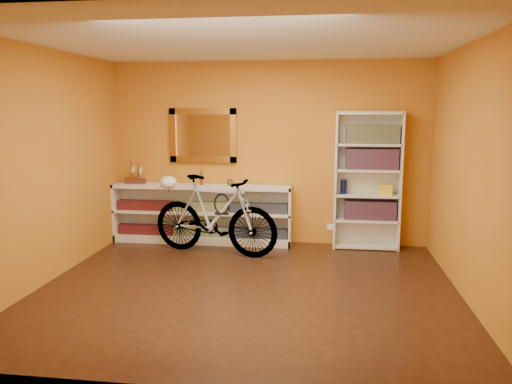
# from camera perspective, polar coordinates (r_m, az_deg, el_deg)

# --- Properties ---
(floor) EXTENTS (4.50, 4.00, 0.01)m
(floor) POSITION_cam_1_polar(r_m,az_deg,el_deg) (5.54, -1.01, -10.98)
(floor) COLOR black
(floor) RESTS_ON ground
(ceiling) EXTENTS (4.50, 4.00, 0.01)m
(ceiling) POSITION_cam_1_polar(r_m,az_deg,el_deg) (5.24, -1.09, 16.86)
(ceiling) COLOR silver
(ceiling) RESTS_ON ground
(back_wall) EXTENTS (4.50, 0.01, 2.60)m
(back_wall) POSITION_cam_1_polar(r_m,az_deg,el_deg) (7.21, 1.42, 4.42)
(back_wall) COLOR #B96D1B
(back_wall) RESTS_ON ground
(left_wall) EXTENTS (0.01, 4.00, 2.60)m
(left_wall) POSITION_cam_1_polar(r_m,az_deg,el_deg) (6.01, -22.84, 2.70)
(left_wall) COLOR #B96D1B
(left_wall) RESTS_ON ground
(right_wall) EXTENTS (0.01, 4.00, 2.60)m
(right_wall) POSITION_cam_1_polar(r_m,az_deg,el_deg) (5.37, 23.48, 1.94)
(right_wall) COLOR #B96D1B
(right_wall) RESTS_ON ground
(gilt_mirror) EXTENTS (0.98, 0.06, 0.78)m
(gilt_mirror) POSITION_cam_1_polar(r_m,az_deg,el_deg) (7.32, -6.06, 6.41)
(gilt_mirror) COLOR #8E5B19
(gilt_mirror) RESTS_ON back_wall
(wall_socket) EXTENTS (0.09, 0.02, 0.09)m
(wall_socket) POSITION_cam_1_polar(r_m,az_deg,el_deg) (7.31, 8.41, -3.95)
(wall_socket) COLOR silver
(wall_socket) RESTS_ON back_wall
(console_unit) EXTENTS (2.60, 0.35, 0.85)m
(console_unit) POSITION_cam_1_polar(r_m,az_deg,el_deg) (7.32, -6.18, -2.48)
(console_unit) COLOR silver
(console_unit) RESTS_ON floor
(cd_row_lower) EXTENTS (2.50, 0.13, 0.14)m
(cd_row_lower) POSITION_cam_1_polar(r_m,az_deg,el_deg) (7.36, -6.18, -4.46)
(cd_row_lower) COLOR black
(cd_row_lower) RESTS_ON console_unit
(cd_row_upper) EXTENTS (2.50, 0.13, 0.14)m
(cd_row_upper) POSITION_cam_1_polar(r_m,az_deg,el_deg) (7.28, -6.23, -1.67)
(cd_row_upper) COLOR navy
(cd_row_upper) RESTS_ON console_unit
(model_ship) EXTENTS (0.30, 0.14, 0.35)m
(model_ship) POSITION_cam_1_polar(r_m,az_deg,el_deg) (7.52, -13.62, 2.25)
(model_ship) COLOR #442013
(model_ship) RESTS_ON console_unit
(toy_car) EXTENTS (0.00, 0.01, 0.00)m
(toy_car) POSITION_cam_1_polar(r_m,az_deg,el_deg) (7.36, -9.53, 0.88)
(toy_car) COLOR black
(toy_car) RESTS_ON console_unit
(bronze_ornament) EXTENTS (0.05, 0.05, 0.31)m
(bronze_ornament) POSITION_cam_1_polar(r_m,az_deg,el_deg) (7.22, -6.24, 2.01)
(bronze_ornament) COLOR brown
(bronze_ornament) RESTS_ON console_unit
(decorative_orb) EXTENTS (0.09, 0.09, 0.09)m
(decorative_orb) POSITION_cam_1_polar(r_m,az_deg,el_deg) (7.15, -2.95, 1.12)
(decorative_orb) COLOR brown
(decorative_orb) RESTS_ON console_unit
(bookcase) EXTENTS (0.90, 0.30, 1.90)m
(bookcase) POSITION_cam_1_polar(r_m,az_deg,el_deg) (7.07, 12.53, 1.24)
(bookcase) COLOR silver
(bookcase) RESTS_ON floor
(book_row_a) EXTENTS (0.70, 0.22, 0.26)m
(book_row_a) POSITION_cam_1_polar(r_m,az_deg,el_deg) (7.14, 12.82, -1.99)
(book_row_a) COLOR maroon
(book_row_a) RESTS_ON bookcase
(book_row_b) EXTENTS (0.70, 0.22, 0.28)m
(book_row_b) POSITION_cam_1_polar(r_m,az_deg,el_deg) (7.03, 13.03, 3.69)
(book_row_b) COLOR maroon
(book_row_b) RESTS_ON bookcase
(book_row_c) EXTENTS (0.70, 0.22, 0.25)m
(book_row_c) POSITION_cam_1_polar(r_m,az_deg,el_deg) (7.01, 13.13, 6.42)
(book_row_c) COLOR #1B575F
(book_row_c) RESTS_ON bookcase
(travel_mug) EXTENTS (0.09, 0.09, 0.20)m
(travel_mug) POSITION_cam_1_polar(r_m,az_deg,el_deg) (7.04, 9.93, 0.61)
(travel_mug) COLOR navy
(travel_mug) RESTS_ON bookcase
(red_tin) EXTENTS (0.18, 0.18, 0.18)m
(red_tin) POSITION_cam_1_polar(r_m,az_deg,el_deg) (7.02, 11.05, 6.21)
(red_tin) COLOR maroon
(red_tin) RESTS_ON bookcase
(yellow_bag) EXTENTS (0.21, 0.16, 0.14)m
(yellow_bag) POSITION_cam_1_polar(r_m,az_deg,el_deg) (7.07, 14.54, 0.24)
(yellow_bag) COLOR yellow
(yellow_bag) RESTS_ON bookcase
(bicycle) EXTENTS (0.86, 1.87, 1.06)m
(bicycle) POSITION_cam_1_polar(r_m,az_deg,el_deg) (6.70, -4.73, -2.63)
(bicycle) COLOR silver
(bicycle) RESTS_ON floor
(helmet) EXTENTS (0.23, 0.22, 0.18)m
(helmet) POSITION_cam_1_polar(r_m,az_deg,el_deg) (6.95, -9.94, 1.08)
(helmet) COLOR white
(helmet) RESTS_ON bicycle
(u_lock) EXTENTS (0.21, 0.02, 0.21)m
(u_lock) POSITION_cam_1_polar(r_m,az_deg,el_deg) (6.62, -3.92, -1.35)
(u_lock) COLOR black
(u_lock) RESTS_ON bicycle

